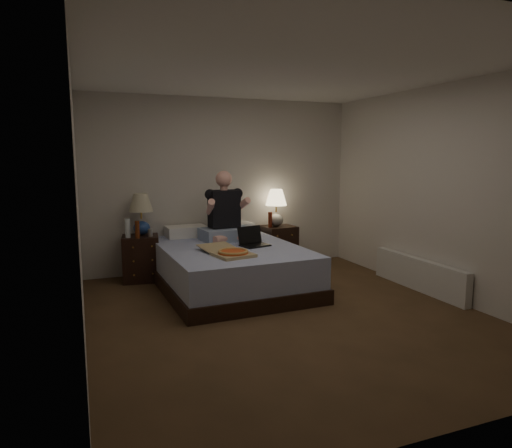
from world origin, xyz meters
name	(u,v)px	position (x,y,z in m)	size (l,w,h in m)	color
floor	(287,315)	(0.00, 0.00, 0.00)	(4.00, 4.50, 0.00)	brown
ceiling	(289,70)	(0.00, 0.00, 2.50)	(4.00, 4.50, 0.00)	white
wall_back	(223,185)	(0.00, 2.25, 1.25)	(4.00, 2.50, 0.00)	silver
wall_front	(459,230)	(0.00, -2.25, 1.25)	(4.00, 2.50, 0.00)	silver
wall_left	(78,205)	(-2.00, 0.00, 1.25)	(4.50, 2.50, 0.00)	silver
wall_right	(442,192)	(2.00, 0.00, 1.25)	(4.50, 2.50, 0.00)	silver
bed	(229,267)	(-0.25, 1.19, 0.27)	(1.63, 2.18, 0.54)	#5C6FB9
nightstand_left	(141,258)	(-1.26, 1.95, 0.31)	(0.47, 0.42, 0.61)	black
nightstand_right	(278,246)	(0.82, 2.05, 0.31)	(0.47, 0.43, 0.61)	black
lamp_left	(141,214)	(-1.22, 2.02, 0.89)	(0.32, 0.32, 0.56)	navy
lamp_right	(276,208)	(0.77, 2.05, 0.89)	(0.32, 0.32, 0.56)	gray
water_bottle	(128,228)	(-1.42, 1.86, 0.74)	(0.07, 0.07, 0.25)	white
soda_can	(150,233)	(-1.13, 1.85, 0.66)	(0.07, 0.07, 0.10)	#B1B1AC
beer_bottle_left	(137,229)	(-1.31, 1.78, 0.73)	(0.06, 0.06, 0.23)	#63280E
beer_bottle_right	(270,220)	(0.65, 1.99, 0.73)	(0.06, 0.06, 0.23)	#571A0C
person	(226,206)	(-0.17, 1.60, 1.01)	(0.66, 0.52, 0.93)	black
laptop	(255,237)	(0.05, 1.05, 0.66)	(0.34, 0.28, 0.24)	black
pizza_box	(233,253)	(-0.39, 0.60, 0.58)	(0.40, 0.76, 0.08)	tan
radiator	(419,274)	(1.93, 0.23, 0.20)	(0.10, 1.60, 0.40)	silver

